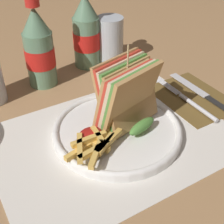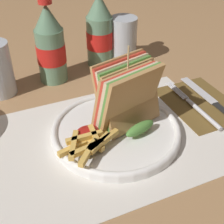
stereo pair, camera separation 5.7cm
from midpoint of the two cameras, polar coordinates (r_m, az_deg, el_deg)
name	(u,v)px [view 2 (the right image)]	position (r m, az deg, el deg)	size (l,w,h in m)	color
ground_plane	(120,141)	(0.58, 4.38, -5.45)	(4.00, 4.00, 0.00)	#9E754C
placemat	(112,139)	(0.58, 2.75, -4.98)	(0.44, 0.32, 0.00)	silver
plate_main	(116,130)	(0.59, 3.58, -3.50)	(0.24, 0.24, 0.02)	white
club_sandwich	(127,96)	(0.57, 5.72, 2.76)	(0.14, 0.11, 0.16)	tan
fries_pile	(89,144)	(0.53, -1.10, -5.92)	(0.11, 0.09, 0.02)	gold
ketchup_blob	(88,133)	(0.55, -1.50, -3.90)	(0.04, 0.04, 0.02)	maroon
napkin	(200,103)	(0.71, 18.03, 1.54)	(0.14, 0.18, 0.00)	brown
fork	(196,107)	(0.68, 17.47, 0.75)	(0.02, 0.18, 0.01)	silver
knife	(210,99)	(0.72, 19.69, 2.12)	(0.02, 0.19, 0.00)	black
coke_bottle_near	(50,46)	(0.73, -9.00, 11.80)	(0.07, 0.07, 0.20)	slate
coke_bottle_far	(100,32)	(0.80, -0.18, 14.35)	(0.07, 0.07, 0.20)	slate
glass_near	(123,43)	(0.83, 4.10, 12.36)	(0.07, 0.07, 0.12)	silver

